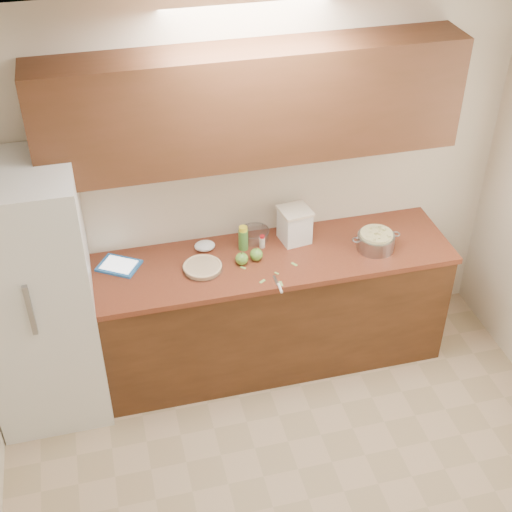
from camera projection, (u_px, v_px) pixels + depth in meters
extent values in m
plane|color=white|center=(359.00, 123.00, 2.59)|extent=(3.60, 3.60, 0.00)
plane|color=beige|center=(246.00, 185.00, 4.77)|extent=(3.60, 0.00, 3.60)
cube|color=#532D17|center=(258.00, 313.00, 5.03)|extent=(2.60, 0.65, 0.88)
cube|color=brown|center=(258.00, 261.00, 4.76)|extent=(2.64, 0.68, 0.04)
cube|color=#522B19|center=(252.00, 105.00, 4.25)|extent=(2.60, 0.34, 0.70)
cube|color=silver|center=(36.00, 298.00, 4.45)|extent=(0.70, 0.70, 1.80)
cylinder|color=silver|center=(203.00, 268.00, 4.63)|extent=(0.26, 0.26, 0.04)
cylinder|color=beige|center=(203.00, 268.00, 4.63)|extent=(0.24, 0.24, 0.03)
torus|color=beige|center=(202.00, 266.00, 4.62)|extent=(0.25, 0.25, 0.02)
cylinder|color=gray|center=(376.00, 242.00, 4.80)|extent=(0.25, 0.25, 0.11)
torus|color=gray|center=(356.00, 240.00, 4.75)|extent=(0.06, 0.06, 0.01)
torus|color=gray|center=(396.00, 234.00, 4.81)|extent=(0.06, 0.06, 0.01)
cylinder|color=beige|center=(376.00, 240.00, 4.79)|extent=(0.22, 0.22, 0.12)
cube|color=white|center=(295.00, 226.00, 4.85)|extent=(0.21, 0.21, 0.23)
cube|color=#F3E1C2|center=(295.00, 211.00, 4.78)|extent=(0.23, 0.23, 0.02)
cube|color=#2669B9|center=(119.00, 266.00, 4.66)|extent=(0.32, 0.30, 0.02)
cube|color=white|center=(119.00, 265.00, 4.66)|extent=(0.26, 0.24, 0.00)
cube|color=gray|center=(276.00, 280.00, 4.55)|extent=(0.02, 0.10, 0.00)
cylinder|color=white|center=(280.00, 288.00, 4.48)|extent=(0.02, 0.09, 0.02)
cylinder|color=#4C8C38|center=(243.00, 240.00, 4.79)|extent=(0.07, 0.07, 0.15)
cylinder|color=yellow|center=(243.00, 229.00, 4.73)|extent=(0.06, 0.06, 0.03)
cylinder|color=beige|center=(262.00, 242.00, 4.82)|extent=(0.04, 0.04, 0.08)
cylinder|color=red|center=(262.00, 237.00, 4.80)|extent=(0.03, 0.03, 0.02)
cylinder|color=black|center=(293.00, 240.00, 4.84)|extent=(0.04, 0.04, 0.08)
cylinder|color=red|center=(294.00, 233.00, 4.81)|extent=(0.03, 0.03, 0.02)
cylinder|color=silver|center=(255.00, 234.00, 4.91)|extent=(0.19, 0.19, 0.07)
torus|color=silver|center=(255.00, 230.00, 4.89)|extent=(0.20, 0.20, 0.01)
ellipsoid|color=white|center=(205.00, 246.00, 4.81)|extent=(0.16, 0.14, 0.06)
sphere|color=#5F9A33|center=(242.00, 259.00, 4.67)|extent=(0.09, 0.09, 0.09)
cylinder|color=#3F2D19|center=(242.00, 253.00, 4.64)|extent=(0.01, 0.01, 0.01)
sphere|color=#5F9A33|center=(256.00, 255.00, 4.70)|extent=(0.09, 0.09, 0.09)
cylinder|color=#3F2D19|center=(256.00, 249.00, 4.67)|extent=(0.01, 0.01, 0.01)
cube|color=#8CB859|center=(281.00, 284.00, 4.52)|extent=(0.02, 0.05, 0.00)
cube|color=#8CB859|center=(243.00, 268.00, 4.66)|extent=(0.04, 0.04, 0.00)
cube|color=#8CB859|center=(262.00, 281.00, 4.54)|extent=(0.05, 0.04, 0.00)
cube|color=#8CB859|center=(294.00, 264.00, 4.69)|extent=(0.04, 0.05, 0.00)
cube|color=#8CB859|center=(277.00, 273.00, 4.61)|extent=(0.03, 0.03, 0.00)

